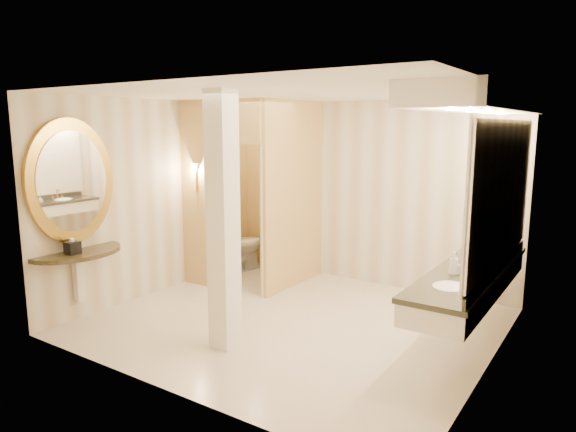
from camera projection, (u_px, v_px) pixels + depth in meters
name	position (u px, v px, depth m)	size (l,w,h in m)	color
floor	(292.00, 321.00, 6.22)	(4.50, 4.50, 0.00)	beige
ceiling	(293.00, 93.00, 5.75)	(4.50, 4.50, 0.00)	white
wall_back	(366.00, 193.00, 7.63)	(4.50, 0.02, 2.70)	beige
wall_front	(164.00, 244.00, 4.34)	(4.50, 0.02, 2.70)	beige
wall_left	(159.00, 197.00, 7.21)	(0.02, 4.00, 2.70)	beige
wall_right	(495.00, 234.00, 4.76)	(0.02, 4.00, 2.70)	beige
toilet_closet	(265.00, 193.00, 7.38)	(1.50, 1.55, 2.70)	#DCBB73
wall_sconce	(196.00, 169.00, 7.32)	(0.14, 0.14, 0.42)	#BF833D
vanity	(478.00, 197.00, 5.19)	(0.75, 2.81, 2.09)	white
console_shelf	(72.00, 211.00, 6.06)	(1.13, 1.13, 2.02)	black
pillar	(223.00, 223.00, 5.30)	(0.25, 0.25, 2.70)	white
tissue_box	(72.00, 248.00, 5.94)	(0.14, 0.14, 0.14)	black
toilet	(240.00, 245.00, 8.38)	(0.47, 0.82, 0.84)	white
soap_bottle_a	(456.00, 267.00, 5.13)	(0.06, 0.07, 0.14)	beige
soap_bottle_b	(467.00, 258.00, 5.50)	(0.09, 0.09, 0.12)	silver
soap_bottle_c	(454.00, 263.00, 5.09)	(0.09, 0.09, 0.23)	#C6B28C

